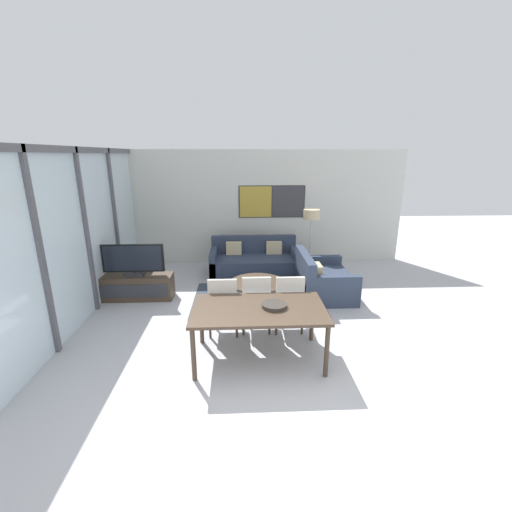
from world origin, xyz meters
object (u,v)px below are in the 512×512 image
at_px(tv_console, 136,287).
at_px(dining_chair_left, 223,303).
at_px(dining_table, 259,312).
at_px(sofa_main, 254,262).
at_px(coffee_table, 257,286).
at_px(dining_chair_centre, 256,300).
at_px(floor_lamp, 311,219).
at_px(television, 133,260).
at_px(dining_chair_right, 289,300).
at_px(sofa_side, 321,281).
at_px(fruit_bowl, 274,305).

distance_m(tv_console, dining_chair_left, 2.29).
bearing_deg(dining_table, sofa_main, 88.61).
xyz_separation_m(coffee_table, dining_chair_left, (-0.59, -1.32, 0.26)).
xyz_separation_m(sofa_main, dining_table, (-0.08, -3.51, 0.41)).
xyz_separation_m(dining_chair_centre, floor_lamp, (1.37, 2.68, 0.77)).
height_order(dining_table, floor_lamp, floor_lamp).
distance_m(television, dining_table, 3.11).
relative_size(coffee_table, dining_chair_left, 1.12).
distance_m(coffee_table, dining_chair_centre, 1.29).
xyz_separation_m(tv_console, sofa_main, (2.33, 1.37, 0.04)).
bearing_deg(television, dining_chair_right, -27.08).
height_order(television, dining_table, television).
height_order(dining_chair_centre, floor_lamp, floor_lamp).
distance_m(sofa_side, floor_lamp, 1.60).
xyz_separation_m(tv_console, dining_chair_left, (1.75, -1.46, 0.29)).
xyz_separation_m(sofa_main, dining_chair_centre, (-0.08, -2.76, 0.25)).
distance_m(television, dining_chair_right, 3.10).
bearing_deg(floor_lamp, dining_table, -111.72).
relative_size(dining_table, floor_lamp, 1.16).
bearing_deg(television, sofa_side, 0.87).
xyz_separation_m(television, dining_chair_centre, (2.25, -1.39, -0.25)).
bearing_deg(dining_chair_centre, dining_chair_left, -172.32).
bearing_deg(floor_lamp, tv_console, -160.33).
distance_m(fruit_bowl, floor_lamp, 3.65).
bearing_deg(sofa_main, sofa_side, -46.02).
bearing_deg(dining_chair_left, television, 140.10).
height_order(tv_console, sofa_main, sofa_main).
bearing_deg(fruit_bowl, dining_chair_left, 136.40).
xyz_separation_m(television, dining_table, (2.25, -2.14, -0.09)).
height_order(television, floor_lamp, floor_lamp).
bearing_deg(dining_table, dining_chair_left, 126.46).
distance_m(sofa_main, dining_chair_left, 2.90).
bearing_deg(dining_table, fruit_bowl, 1.99).
height_order(dining_chair_left, floor_lamp, floor_lamp).
xyz_separation_m(dining_chair_centre, fruit_bowl, (0.20, -0.74, 0.26)).
bearing_deg(dining_table, sofa_side, 58.42).
distance_m(coffee_table, floor_lamp, 2.18).
relative_size(tv_console, sofa_side, 0.99).
bearing_deg(coffee_table, floor_lamp, 48.08).
bearing_deg(coffee_table, television, 176.66).
bearing_deg(sofa_side, floor_lamp, -0.82).
bearing_deg(dining_table, television, 136.42).
distance_m(television, fruit_bowl, 3.25).
relative_size(tv_console, coffee_table, 1.33).
xyz_separation_m(tv_console, coffee_table, (2.33, -0.14, 0.03)).
height_order(television, fruit_bowl, television).
relative_size(television, floor_lamp, 0.76).
xyz_separation_m(sofa_side, floor_lamp, (0.02, 1.24, 1.02)).
bearing_deg(dining_chair_right, sofa_side, 59.92).
height_order(dining_chair_right, floor_lamp, floor_lamp).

